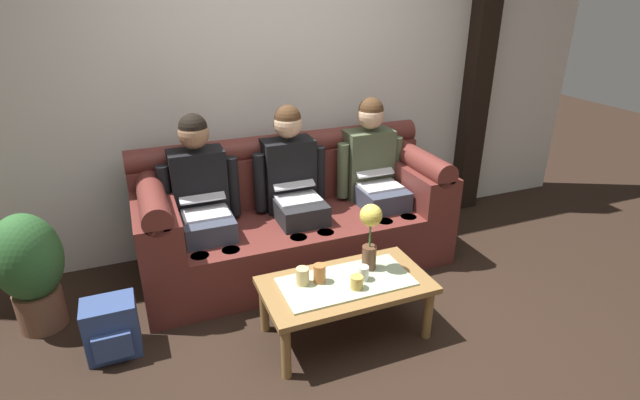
% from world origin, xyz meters
% --- Properties ---
extents(ground_plane, '(14.00, 14.00, 0.00)m').
position_xyz_m(ground_plane, '(0.00, 0.00, 0.00)').
color(ground_plane, black).
extents(back_wall_patterned, '(6.00, 0.12, 2.90)m').
position_xyz_m(back_wall_patterned, '(0.00, 1.70, 1.45)').
color(back_wall_patterned, silver).
rests_on(back_wall_patterned, ground_plane).
extents(timber_pillar, '(0.20, 0.20, 2.90)m').
position_xyz_m(timber_pillar, '(1.89, 1.58, 1.45)').
color(timber_pillar, black).
rests_on(timber_pillar, ground_plane).
extents(couch, '(2.27, 0.88, 0.96)m').
position_xyz_m(couch, '(0.00, 1.17, 0.37)').
color(couch, maroon).
rests_on(couch, ground_plane).
extents(person_left, '(0.56, 0.67, 1.22)m').
position_xyz_m(person_left, '(-0.67, 1.17, 0.66)').
color(person_left, '#383D4C').
rests_on(person_left, ground_plane).
extents(person_middle, '(0.56, 0.67, 1.22)m').
position_xyz_m(person_middle, '(0.00, 1.17, 0.66)').
color(person_middle, '#232326').
rests_on(person_middle, ground_plane).
extents(person_right, '(0.56, 0.67, 1.22)m').
position_xyz_m(person_right, '(0.67, 1.17, 0.66)').
color(person_right, '#383D4C').
rests_on(person_right, ground_plane).
extents(coffee_table, '(1.01, 0.54, 0.39)m').
position_xyz_m(coffee_table, '(0.00, 0.22, 0.33)').
color(coffee_table, olive).
rests_on(coffee_table, ground_plane).
extents(flower_vase, '(0.14, 0.14, 0.43)m').
position_xyz_m(flower_vase, '(0.19, 0.30, 0.66)').
color(flower_vase, brown).
rests_on(flower_vase, coffee_table).
extents(cup_near_left, '(0.08, 0.08, 0.08)m').
position_xyz_m(cup_near_left, '(0.03, 0.13, 0.43)').
color(cup_near_left, gold).
rests_on(cup_near_left, coffee_table).
extents(cup_near_right, '(0.07, 0.07, 0.11)m').
position_xyz_m(cup_near_right, '(-0.15, 0.27, 0.44)').
color(cup_near_right, '#B26633').
rests_on(cup_near_right, coffee_table).
extents(cup_far_center, '(0.08, 0.08, 0.10)m').
position_xyz_m(cup_far_center, '(-0.25, 0.28, 0.44)').
color(cup_far_center, '#DBB77A').
rests_on(cup_far_center, coffee_table).
extents(cup_far_left, '(0.07, 0.07, 0.09)m').
position_xyz_m(cup_far_left, '(0.10, 0.19, 0.43)').
color(cup_far_left, white).
rests_on(cup_far_left, coffee_table).
extents(backpack_left, '(0.29, 0.26, 0.35)m').
position_xyz_m(backpack_left, '(-1.33, 0.56, 0.17)').
color(backpack_left, '#33477A').
rests_on(backpack_left, ground_plane).
extents(potted_plant, '(0.40, 0.40, 0.78)m').
position_xyz_m(potted_plant, '(-1.75, 1.00, 0.43)').
color(potted_plant, brown).
rests_on(potted_plant, ground_plane).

